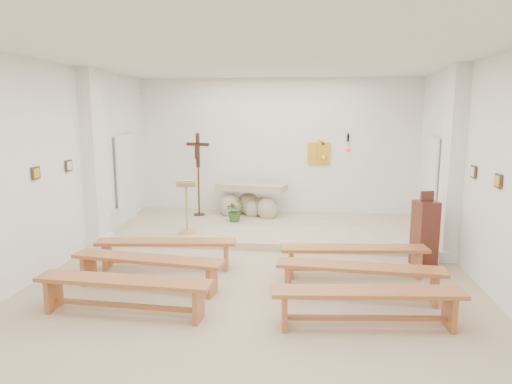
# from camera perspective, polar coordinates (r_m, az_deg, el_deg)

# --- Properties ---
(ground) EXTENTS (7.00, 10.00, 0.00)m
(ground) POSITION_cam_1_polar(r_m,az_deg,el_deg) (7.07, -0.55, -12.26)
(ground) COLOR #C2AC8C
(ground) RESTS_ON ground
(wall_left) EXTENTS (0.02, 10.00, 3.50)m
(wall_left) POSITION_cam_1_polar(r_m,az_deg,el_deg) (7.86, -26.73, 2.15)
(wall_left) COLOR white
(wall_left) RESTS_ON ground
(wall_right) EXTENTS (0.02, 10.00, 3.50)m
(wall_right) POSITION_cam_1_polar(r_m,az_deg,el_deg) (7.07, 28.76, 1.21)
(wall_right) COLOR white
(wall_right) RESTS_ON ground
(wall_back) EXTENTS (7.00, 0.02, 3.50)m
(wall_back) POSITION_cam_1_polar(r_m,az_deg,el_deg) (11.54, 2.64, 5.41)
(wall_back) COLOR white
(wall_back) RESTS_ON ground
(ceiling) EXTENTS (7.00, 10.00, 0.02)m
(ceiling) POSITION_cam_1_polar(r_m,az_deg,el_deg) (6.59, -0.60, 17.08)
(ceiling) COLOR silver
(ceiling) RESTS_ON wall_back
(sanctuary_platform) EXTENTS (6.98, 3.00, 0.15)m
(sanctuary_platform) POSITION_cam_1_polar(r_m,az_deg,el_deg) (10.35, 1.95, -4.54)
(sanctuary_platform) COLOR beige
(sanctuary_platform) RESTS_ON ground
(pilaster_left) EXTENTS (0.26, 0.55, 3.50)m
(pilaster_left) POSITION_cam_1_polar(r_m,az_deg,el_deg) (9.52, -19.52, 3.85)
(pilaster_left) COLOR white
(pilaster_left) RESTS_ON ground
(pilaster_right) EXTENTS (0.26, 0.55, 3.50)m
(pilaster_right) POSITION_cam_1_polar(r_m,az_deg,el_deg) (8.90, 23.32, 3.22)
(pilaster_right) COLOR white
(pilaster_right) RESTS_ON ground
(gold_wall_relief) EXTENTS (0.55, 0.04, 0.55)m
(gold_wall_relief) POSITION_cam_1_polar(r_m,az_deg,el_deg) (11.49, 7.87, 4.81)
(gold_wall_relief) COLOR yellow
(gold_wall_relief) RESTS_ON wall_back
(sanctuary_lamp) EXTENTS (0.11, 0.36, 0.44)m
(sanctuary_lamp) POSITION_cam_1_polar(r_m,az_deg,el_deg) (11.26, 11.49, 5.41)
(sanctuary_lamp) COLOR black
(sanctuary_lamp) RESTS_ON wall_back
(station_frame_left_mid) EXTENTS (0.03, 0.20, 0.20)m
(station_frame_left_mid) POSITION_cam_1_polar(r_m,az_deg,el_deg) (8.01, -25.81, 2.14)
(station_frame_left_mid) COLOR #43301D
(station_frame_left_mid) RESTS_ON wall_left
(station_frame_left_rear) EXTENTS (0.03, 0.20, 0.20)m
(station_frame_left_rear) POSITION_cam_1_polar(r_m,az_deg,el_deg) (8.87, -22.36, 3.06)
(station_frame_left_rear) COLOR #43301D
(station_frame_left_rear) RESTS_ON wall_left
(station_frame_right_mid) EXTENTS (0.03, 0.20, 0.20)m
(station_frame_right_mid) POSITION_cam_1_polar(r_m,az_deg,el_deg) (7.25, 28.02, 1.22)
(station_frame_right_mid) COLOR #43301D
(station_frame_right_mid) RESTS_ON wall_right
(station_frame_right_rear) EXTENTS (0.03, 0.20, 0.20)m
(station_frame_right_rear) POSITION_cam_1_polar(r_m,az_deg,el_deg) (8.18, 25.53, 2.30)
(station_frame_right_rear) COLOR #43301D
(station_frame_right_rear) RESTS_ON wall_right
(radiator_left) EXTENTS (0.10, 0.85, 0.52)m
(radiator_left) POSITION_cam_1_polar(r_m,az_deg,el_deg) (10.42, -17.64, -3.82)
(radiator_left) COLOR silver
(radiator_left) RESTS_ON ground
(radiator_right) EXTENTS (0.10, 0.85, 0.52)m
(radiator_right) POSITION_cam_1_polar(r_m,az_deg,el_deg) (9.84, 21.92, -4.88)
(radiator_right) COLOR silver
(radiator_right) RESTS_ON ground
(altar) EXTENTS (1.78, 0.98, 0.87)m
(altar) POSITION_cam_1_polar(r_m,az_deg,el_deg) (11.20, -0.69, -1.26)
(altar) COLOR #BEB291
(altar) RESTS_ON sanctuary_platform
(lectern) EXTENTS (0.46, 0.41, 1.14)m
(lectern) POSITION_cam_1_polar(r_m,az_deg,el_deg) (9.68, -8.69, -1.79)
(lectern) COLOR tan
(lectern) RESTS_ON sanctuary_platform
(crucifix_stand) EXTENTS (0.60, 0.27, 2.02)m
(crucifix_stand) POSITION_cam_1_polar(r_m,az_deg,el_deg) (11.18, -7.25, 2.96)
(crucifix_stand) COLOR #3E1D13
(crucifix_stand) RESTS_ON sanctuary_platform
(potted_plant) EXTENTS (0.62, 0.61, 0.52)m
(potted_plant) POSITION_cam_1_polar(r_m,az_deg,el_deg) (10.63, -2.62, -2.29)
(potted_plant) COLOR #2F5923
(potted_plant) RESTS_ON sanctuary_platform
(donation_pedestal) EXTENTS (0.45, 0.45, 1.34)m
(donation_pedestal) POSITION_cam_1_polar(r_m,az_deg,el_deg) (8.50, 20.33, -4.85)
(donation_pedestal) COLOR #552718
(donation_pedestal) RESTS_ON ground
(bench_left_front) EXTENTS (2.41, 0.65, 0.50)m
(bench_left_front) POSITION_cam_1_polar(r_m,az_deg,el_deg) (8.03, -11.14, -6.82)
(bench_left_front) COLOR #AF6632
(bench_left_front) RESTS_ON ground
(bench_right_front) EXTENTS (2.41, 0.64, 0.50)m
(bench_right_front) POSITION_cam_1_polar(r_m,az_deg,el_deg) (7.69, 12.13, -7.62)
(bench_right_front) COLOR #AF6632
(bench_right_front) RESTS_ON ground
(bench_left_second) EXTENTS (2.41, 0.67, 0.50)m
(bench_left_second) POSITION_cam_1_polar(r_m,az_deg,el_deg) (7.21, -13.38, -8.88)
(bench_left_second) COLOR #AF6632
(bench_left_second) RESTS_ON ground
(bench_right_second) EXTENTS (2.40, 0.53, 0.50)m
(bench_right_second) POSITION_cam_1_polar(r_m,az_deg,el_deg) (6.83, 12.82, -9.94)
(bench_right_second) COLOR #AF6632
(bench_right_second) RESTS_ON ground
(bench_left_third) EXTENTS (2.40, 0.50, 0.50)m
(bench_left_third) POSITION_cam_1_polar(r_m,az_deg,el_deg) (6.42, -16.23, -11.43)
(bench_left_third) COLOR #AF6632
(bench_left_third) RESTS_ON ground
(bench_right_third) EXTENTS (2.41, 0.62, 0.50)m
(bench_right_third) POSITION_cam_1_polar(r_m,az_deg,el_deg) (5.98, 13.72, -12.92)
(bench_right_third) COLOR #AF6632
(bench_right_third) RESTS_ON ground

